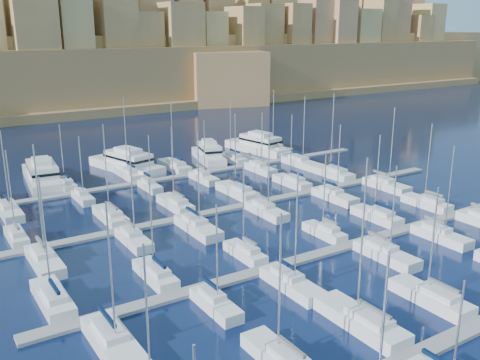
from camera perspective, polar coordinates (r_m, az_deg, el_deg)
ground at (r=82.91m, az=5.24°, el=-4.52°), size 600.00×600.00×0.00m
pontoon_mid_near at (r=74.44m, az=10.93°, el=-7.05°), size 84.00×2.00×0.40m
pontoon_mid_far at (r=90.46m, az=1.36°, el=-2.54°), size 84.00×2.00×0.40m
pontoon_far at (r=108.59m, az=-5.13°, el=0.59°), size 84.00×2.00×0.40m
sailboat_1 at (r=49.90m, az=4.49°, el=-18.55°), size 2.74×9.13×14.58m
sailboat_2 at (r=56.40m, az=12.84°, el=-14.46°), size 3.22×10.74×17.71m
sailboat_3 at (r=62.86m, az=19.75°, el=-11.73°), size 2.87×9.58×13.40m
sailboat_12 at (r=62.46m, az=-19.33°, el=-11.87°), size 2.81×9.38×14.60m
sailboat_13 at (r=65.18m, az=-8.99°, el=-9.91°), size 2.52×8.40×12.72m
sailboat_14 at (r=70.15m, az=0.58°, el=-7.75°), size 2.24×7.48×12.95m
sailboat_15 at (r=77.84m, az=9.03°, el=-5.49°), size 2.23×7.44×12.26m
sailboat_16 at (r=85.82m, az=14.41°, el=-3.73°), size 2.66×8.86×13.73m
sailboat_17 at (r=94.34m, az=19.33°, el=-2.34°), size 2.62×8.74×14.30m
sailboat_18 at (r=53.12m, az=-13.30°, el=-16.60°), size 3.17×10.56×15.13m
sailboat_19 at (r=58.28m, az=-2.65°, el=-13.05°), size 2.33×7.76×12.29m
sailboat_20 at (r=62.57m, az=5.50°, el=-10.91°), size 2.75×9.15×14.29m
sailboat_21 at (r=72.19m, az=15.29°, el=-7.64°), size 2.81×9.38×12.97m
sailboat_22 at (r=80.68m, az=20.64°, el=-5.56°), size 2.64×8.79×14.09m
sailboat_24 at (r=81.55m, az=-22.73°, el=-5.57°), size 2.23×7.44×13.35m
sailboat_25 at (r=85.48m, az=-13.63°, el=-3.74°), size 2.83×9.43×15.37m
sailboat_26 at (r=89.30m, az=-6.91°, el=-2.54°), size 2.78×9.26×13.85m
sailboat_27 at (r=95.40m, az=-0.30°, el=-1.19°), size 3.06×10.20×14.86m
sailboat_28 at (r=101.53m, az=5.57°, el=-0.20°), size 2.69×8.96×13.77m
sailboat_29 at (r=108.78m, az=9.84°, el=0.76°), size 3.10×10.33×16.94m
sailboat_30 at (r=72.17m, az=-20.13°, el=-8.06°), size 2.97×9.90×16.10m
sailboat_31 at (r=75.84m, az=-11.29°, el=-6.19°), size 2.54×8.48×14.10m
sailboat_32 at (r=78.86m, az=-4.54°, el=-5.01°), size 3.01×10.04×15.41m
sailboat_33 at (r=85.57m, az=2.80°, el=-3.28°), size 2.68×8.93×13.79m
sailboat_34 at (r=94.11m, az=10.05°, el=-1.70°), size 2.80×9.34×13.66m
sailboat_35 at (r=102.67m, az=15.33°, el=-0.52°), size 2.91×9.69×15.56m
sailboat_37 at (r=104.76m, az=-18.12°, el=-0.44°), size 2.42×8.05×12.27m
sailboat_38 at (r=109.10m, az=-11.78°, el=0.69°), size 2.90×9.68×16.10m
sailboat_39 at (r=113.34m, az=-7.00°, el=1.49°), size 3.15×10.51×14.73m
sailboat_40 at (r=119.09m, az=-0.88°, el=2.31°), size 2.70×8.99×14.05m
sailboat_41 at (r=126.11m, az=3.69°, el=3.07°), size 3.02×10.05×15.35m
sailboat_42 at (r=92.71m, az=-23.36°, el=-3.08°), size 2.84×9.46×14.13m
sailboat_43 at (r=96.13m, az=-16.42°, el=-1.76°), size 2.15×7.16×11.75m
sailboat_44 at (r=100.00m, az=-9.60°, el=-0.64°), size 2.15×7.18×10.57m
sailboat_45 at (r=104.12m, az=-3.89°, el=0.24°), size 2.49×8.30×12.35m
sailboat_46 at (r=110.63m, az=2.16°, el=1.22°), size 2.62×8.75×12.77m
sailboat_47 at (r=116.00m, az=6.51°, el=1.85°), size 3.08×10.25×15.34m
motor_yacht_a at (r=109.16m, az=-20.33°, el=0.55°), size 7.53×19.22×5.25m
motor_yacht_b at (r=113.88m, az=-11.95°, el=1.83°), size 10.50×19.86×5.25m
motor_yacht_c at (r=119.34m, az=-3.35°, el=2.80°), size 7.65×14.95×5.25m
motor_yacht_d at (r=128.31m, az=2.00°, el=3.76°), size 8.32×18.54×5.25m
fortified_city at (r=221.97m, az=-20.52°, el=11.38°), size 460.00×108.95×59.52m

